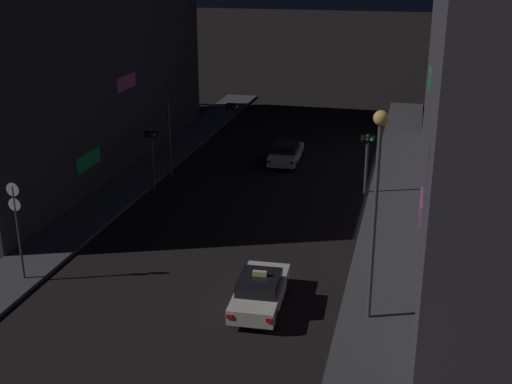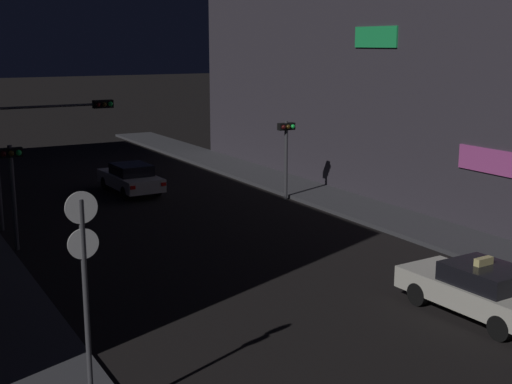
# 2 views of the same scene
# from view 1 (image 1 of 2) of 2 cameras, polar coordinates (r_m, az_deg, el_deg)

# --- Properties ---
(sidewalk_left) EXTENTS (2.89, 51.27, 0.16)m
(sidewalk_left) POSITION_cam_1_polar(r_m,az_deg,el_deg) (42.93, -9.87, 1.25)
(sidewalk_left) COLOR #424247
(sidewalk_left) RESTS_ON ground_plane
(sidewalk_right) EXTENTS (2.89, 51.27, 0.16)m
(sidewalk_right) POSITION_cam_1_polar(r_m,az_deg,el_deg) (39.60, 11.57, -0.46)
(sidewalk_right) COLOR #424247
(sidewalk_right) RESTS_ON ground_plane
(building_facade_left) EXTENTS (11.38, 29.11, 12.24)m
(building_facade_left) POSITION_cam_1_polar(r_m,az_deg,el_deg) (46.50, -17.47, 9.75)
(building_facade_left) COLOR #333338
(building_facade_left) RESTS_ON ground_plane
(taxi) EXTENTS (2.01, 4.53, 1.62)m
(taxi) POSITION_cam_1_polar(r_m,az_deg,el_deg) (27.14, 0.33, -8.34)
(taxi) COLOR silver
(taxi) RESTS_ON ground_plane
(far_car) EXTENTS (1.94, 4.50, 1.42)m
(far_car) POSITION_cam_1_polar(r_m,az_deg,el_deg) (45.17, 2.54, 3.33)
(far_car) COLOR silver
(far_car) RESTS_ON ground_plane
(traffic_light_overhead) EXTENTS (4.67, 0.42, 4.92)m
(traffic_light_overhead) POSITION_cam_1_polar(r_m,az_deg,el_deg) (41.74, -5.03, 6.00)
(traffic_light_overhead) COLOR #47474C
(traffic_light_overhead) RESTS_ON ground_plane
(traffic_light_left_kerb) EXTENTS (0.80, 0.42, 3.68)m
(traffic_light_left_kerb) POSITION_cam_1_polar(r_m,az_deg,el_deg) (39.99, -8.83, 3.77)
(traffic_light_left_kerb) COLOR #47474C
(traffic_light_left_kerb) RESTS_ON ground_plane
(traffic_light_right_kerb) EXTENTS (0.80, 0.42, 3.63)m
(traffic_light_right_kerb) POSITION_cam_1_polar(r_m,az_deg,el_deg) (39.22, 9.37, 3.37)
(traffic_light_right_kerb) COLOR #47474C
(traffic_light_right_kerb) RESTS_ON ground_plane
(sign_pole_left) EXTENTS (0.58, 0.10, 4.36)m
(sign_pole_left) POSITION_cam_1_polar(r_m,az_deg,el_deg) (30.00, -19.57, -2.38)
(sign_pole_left) COLOR #47474C
(sign_pole_left) RESTS_ON sidewalk_left
(street_lamp_near_block) EXTENTS (0.55, 0.55, 8.15)m
(street_lamp_near_block) POSITION_cam_1_polar(r_m,az_deg,el_deg) (24.52, 10.22, 1.16)
(street_lamp_near_block) COLOR #47474C
(street_lamp_near_block) RESTS_ON sidewalk_right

